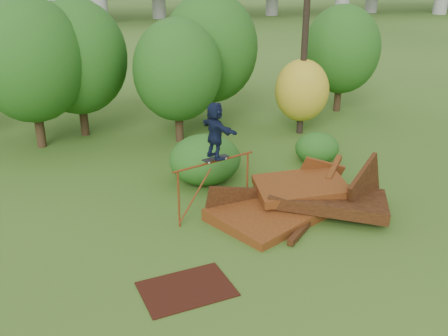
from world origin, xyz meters
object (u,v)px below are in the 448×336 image
object	(u,v)px
scrap_pile	(300,200)
flat_plate	(187,289)
skater	(215,130)
utility_pole	(306,14)

from	to	relation	value
scrap_pile	flat_plate	distance (m)	5.13
skater	utility_pole	world-z (taller)	utility_pole
skater	flat_plate	bearing A→B (deg)	134.81
skater	flat_plate	distance (m)	4.66
scrap_pile	utility_pole	world-z (taller)	utility_pole
scrap_pile	utility_pole	size ratio (longest dim) A/B	0.58
flat_plate	scrap_pile	bearing A→B (deg)	34.39
skater	utility_pole	bearing A→B (deg)	-60.31
flat_plate	skater	bearing A→B (deg)	63.46
flat_plate	utility_pole	world-z (taller)	utility_pole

